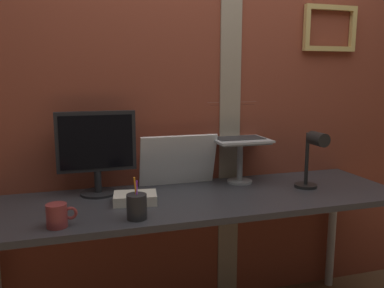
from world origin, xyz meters
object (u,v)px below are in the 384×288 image
(coffee_mug, at_px, (57,215))
(monitor, at_px, (97,147))
(whiteboard_panel, at_px, (178,160))
(pen_cup, at_px, (137,206))
(desk_lamp, at_px, (313,154))
(laptop, at_px, (236,130))

(coffee_mug, bearing_deg, monitor, 65.60)
(whiteboard_panel, bearing_deg, pen_cup, -123.75)
(pen_cup, distance_m, coffee_mug, 0.32)
(desk_lamp, height_order, pen_cup, desk_lamp)
(whiteboard_panel, height_order, pen_cup, whiteboard_panel)
(monitor, bearing_deg, desk_lamp, -12.84)
(monitor, distance_m, coffee_mug, 0.48)
(whiteboard_panel, xyz_separation_m, desk_lamp, (0.65, -0.29, 0.05))
(desk_lamp, xyz_separation_m, pen_cup, (-0.94, -0.16, -0.14))
(laptop, distance_m, coffee_mug, 1.10)
(monitor, bearing_deg, pen_cup, -71.79)
(laptop, relative_size, desk_lamp, 0.98)
(monitor, xyz_separation_m, pen_cup, (0.13, -0.40, -0.19))
(laptop, height_order, coffee_mug, laptop)
(pen_cup, xyz_separation_m, coffee_mug, (-0.32, -0.00, -0.01))
(monitor, relative_size, pen_cup, 2.36)
(monitor, relative_size, desk_lamp, 1.35)
(pen_cup, height_order, coffee_mug, pen_cup)
(monitor, height_order, pen_cup, monitor)
(whiteboard_panel, xyz_separation_m, pen_cup, (-0.30, -0.45, -0.09))
(laptop, relative_size, pen_cup, 1.70)
(laptop, distance_m, pen_cup, 0.83)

